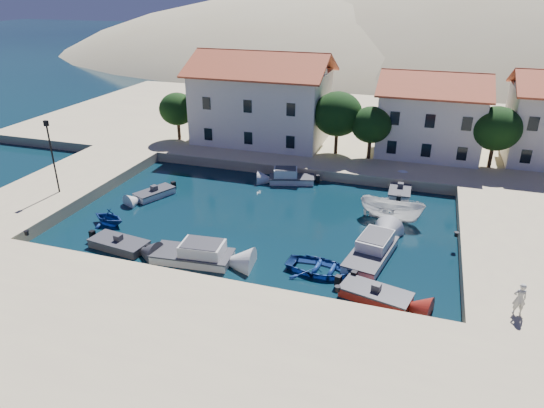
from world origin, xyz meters
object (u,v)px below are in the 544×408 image
(building_mid, at_px, (431,112))
(boat_east, at_px, (391,220))
(rowboat_south, at_px, (320,272))
(building_left, at_px, (262,96))
(cabin_cruiser_east, at_px, (371,252))
(lamppost, at_px, (51,150))
(cabin_cruiser_south, at_px, (192,254))
(pedestrian, at_px, (520,299))

(building_mid, bearing_deg, boat_east, -97.48)
(rowboat_south, relative_size, boat_east, 0.90)
(building_left, height_order, cabin_cruiser_east, building_left)
(lamppost, bearing_deg, building_mid, 35.45)
(cabin_cruiser_east, bearing_deg, lamppost, 98.40)
(building_mid, bearing_deg, building_left, -176.82)
(cabin_cruiser_east, bearing_deg, rowboat_south, 144.88)
(building_left, xyz_separation_m, lamppost, (-11.50, -20.00, -1.18))
(lamppost, xyz_separation_m, cabin_cruiser_east, (26.70, -1.17, -4.28))
(cabin_cruiser_south, distance_m, pedestrian, 20.05)
(lamppost, bearing_deg, cabin_cruiser_east, -2.51)
(rowboat_south, height_order, cabin_cruiser_east, cabin_cruiser_east)
(building_left, xyz_separation_m, pedestrian, (23.60, -26.27, -3.98))
(building_mid, distance_m, cabin_cruiser_south, 30.24)
(rowboat_south, bearing_deg, lamppost, 85.58)
(building_left, height_order, boat_east, building_left)
(cabin_cruiser_south, relative_size, rowboat_south, 1.24)
(lamppost, bearing_deg, boat_east, 10.97)
(cabin_cruiser_east, height_order, pedestrian, pedestrian)
(pedestrian, bearing_deg, cabin_cruiser_south, -13.20)
(building_mid, height_order, rowboat_south, building_mid)
(building_left, relative_size, cabin_cruiser_east, 2.42)
(lamppost, height_order, boat_east, lamppost)
(cabin_cruiser_east, distance_m, pedestrian, 9.94)
(lamppost, height_order, pedestrian, lamppost)
(building_mid, distance_m, cabin_cruiser_east, 22.84)
(cabin_cruiser_east, xyz_separation_m, pedestrian, (8.40, -5.10, 1.48))
(lamppost, height_order, rowboat_south, lamppost)
(cabin_cruiser_south, bearing_deg, cabin_cruiser_east, 13.97)
(cabin_cruiser_east, distance_m, boat_east, 6.55)
(pedestrian, bearing_deg, building_left, -58.16)
(rowboat_south, distance_m, pedestrian, 11.70)
(building_left, bearing_deg, cabin_cruiser_east, -54.32)
(rowboat_south, xyz_separation_m, pedestrian, (11.31, -2.29, 1.95))
(building_left, xyz_separation_m, building_mid, (18.00, 1.00, -0.71))
(lamppost, relative_size, rowboat_south, 1.36)
(lamppost, xyz_separation_m, rowboat_south, (23.79, -3.98, -4.75))
(pedestrian, bearing_deg, rowboat_south, -21.54)
(boat_east, bearing_deg, pedestrian, -137.78)
(building_left, distance_m, cabin_cruiser_south, 26.03)
(building_mid, height_order, cabin_cruiser_south, building_mid)
(building_left, bearing_deg, cabin_cruiser_south, -81.78)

